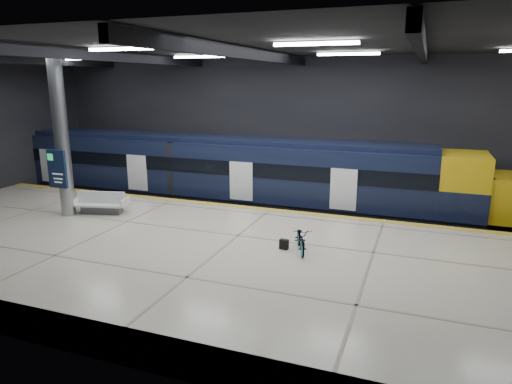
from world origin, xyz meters
The scene contains 10 objects.
ground centered at (0.00, 0.00, 0.00)m, with size 30.00×30.00×0.00m, color black.
room_shell centered at (0.00, 0.00, 5.72)m, with size 30.10×16.10×8.05m.
platform centered at (0.00, -2.50, 0.55)m, with size 30.00×11.00×1.10m, color beige.
safety_strip centered at (0.00, 2.75, 1.11)m, with size 30.00×0.40×0.01m, color gold.
rails centered at (0.00, 5.50, 0.08)m, with size 30.00×1.52×0.16m.
train centered at (-3.15, 5.50, 2.06)m, with size 29.40×2.84×3.79m.
bench centered at (-6.78, -0.33, 1.45)m, with size 2.39×1.44×0.99m.
bicycle centered at (2.64, -1.75, 1.55)m, with size 0.60×1.71×0.90m, color #99999E.
pannier_bag centered at (2.04, -1.75, 1.28)m, with size 0.30×0.18×0.35m, color black.
info_column centered at (-8.00, -1.03, 4.46)m, with size 0.90×0.78×6.90m.
Camera 1 is at (6.32, -16.08, 6.83)m, focal length 32.00 mm.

